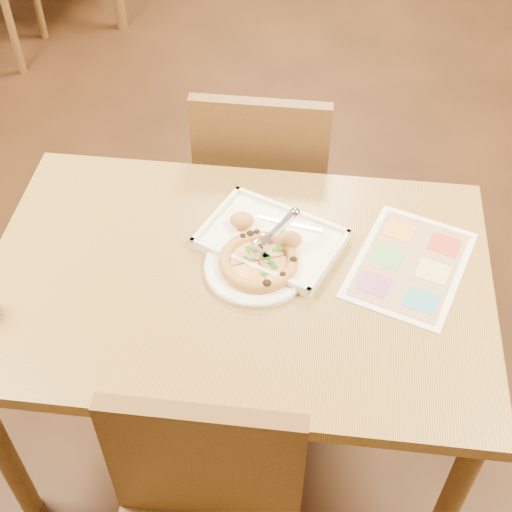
# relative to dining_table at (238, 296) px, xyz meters

# --- Properties ---
(room) EXTENTS (7.00, 7.00, 7.00)m
(room) POSITION_rel_dining_table_xyz_m (0.00, 0.00, 0.72)
(room) COLOR #371C0F
(room) RESTS_ON ground
(dining_table) EXTENTS (1.30, 0.85, 0.72)m
(dining_table) POSITION_rel_dining_table_xyz_m (0.00, 0.00, 0.00)
(dining_table) COLOR #9F773F
(dining_table) RESTS_ON ground
(chair_far) EXTENTS (0.42, 0.42, 0.47)m
(chair_far) POSITION_rel_dining_table_xyz_m (-0.00, 0.60, -0.07)
(chair_far) COLOR brown
(chair_far) RESTS_ON ground
(plate) EXTENTS (0.32, 0.32, 0.01)m
(plate) POSITION_rel_dining_table_xyz_m (0.05, 0.03, 0.09)
(plate) COLOR white
(plate) RESTS_ON dining_table
(pizza) EXTENTS (0.21, 0.21, 0.03)m
(pizza) POSITION_rel_dining_table_xyz_m (0.05, 0.03, 0.11)
(pizza) COLOR #E59C4E
(pizza) RESTS_ON plate
(pizza_cutter) EXTENTS (0.11, 0.13, 0.09)m
(pizza_cutter) POSITION_rel_dining_table_xyz_m (0.08, 0.07, 0.17)
(pizza_cutter) COLOR silver
(pizza_cutter) RESTS_ON pizza
(appetizer_tray) EXTENTS (0.42, 0.36, 0.06)m
(appetizer_tray) POSITION_rel_dining_table_xyz_m (0.07, 0.12, 0.10)
(appetizer_tray) COLOR white
(appetizer_tray) RESTS_ON dining_table
(menu) EXTENTS (0.37, 0.44, 0.00)m
(menu) POSITION_rel_dining_table_xyz_m (0.44, 0.09, 0.09)
(menu) COLOR white
(menu) RESTS_ON dining_table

